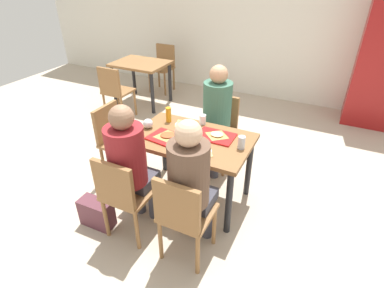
{
  "coord_description": "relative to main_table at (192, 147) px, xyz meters",
  "views": [
    {
      "loc": [
        1.11,
        -2.28,
        2.19
      ],
      "look_at": [
        0.0,
        0.0,
        0.66
      ],
      "focal_mm": 28.38,
      "sensor_mm": 36.0,
      "label": 1
    }
  ],
  "objects": [
    {
      "name": "drink_fridge",
      "position": [
        1.68,
        2.85,
        0.32
      ],
      "size": [
        0.7,
        0.6,
        1.9
      ],
      "primitive_type": "cube",
      "color": "maroon",
      "rests_on": "ground_plane"
    },
    {
      "name": "chair_far_side",
      "position": [
        0.0,
        0.75,
        -0.12
      ],
      "size": [
        0.4,
        0.4,
        0.86
      ],
      "color": "olive",
      "rests_on": "ground_plane"
    },
    {
      "name": "person_far_side",
      "position": [
        -0.0,
        0.61,
        0.12
      ],
      "size": [
        0.32,
        0.42,
        1.27
      ],
      "color": "#383842",
      "rests_on": "ground_plane"
    },
    {
      "name": "chair_near_left",
      "position": [
        -0.29,
        -0.75,
        -0.12
      ],
      "size": [
        0.4,
        0.4,
        0.86
      ],
      "color": "olive",
      "rests_on": "ground_plane"
    },
    {
      "name": "back_wall",
      "position": [
        0.0,
        3.2,
        0.77
      ],
      "size": [
        10.0,
        0.1,
        2.8
      ],
      "primitive_type": "cube",
      "color": "silver",
      "rests_on": "ground_plane"
    },
    {
      "name": "plastic_cup_a",
      "position": [
        -0.03,
        0.31,
        0.15
      ],
      "size": [
        0.07,
        0.07,
        0.1
      ],
      "primitive_type": "cylinder",
      "color": "white",
      "rests_on": "main_table"
    },
    {
      "name": "pizza_slice_b",
      "position": [
        0.21,
        0.12,
        0.13
      ],
      "size": [
        0.19,
        0.17,
        0.02
      ],
      "color": "#C68C47",
      "rests_on": "tray_red_far"
    },
    {
      "name": "condiment_bottle",
      "position": [
        -0.37,
        0.2,
        0.18
      ],
      "size": [
        0.06,
        0.06,
        0.16
      ],
      "primitive_type": "cylinder",
      "color": "orange",
      "rests_on": "main_table"
    },
    {
      "name": "handbag",
      "position": [
        -0.64,
        -0.76,
        -0.49
      ],
      "size": [
        0.32,
        0.17,
        0.28
      ],
      "primitive_type": "cube",
      "rotation": [
        0.0,
        0.0,
        0.02
      ],
      "color": "#592D38",
      "rests_on": "ground_plane"
    },
    {
      "name": "main_table",
      "position": [
        0.0,
        0.0,
        0.0
      ],
      "size": [
        1.15,
        0.73,
        0.73
      ],
      "color": "brown",
      "rests_on": "ground_plane"
    },
    {
      "name": "background_chair_far",
      "position": [
        -1.9,
        2.64,
        -0.12
      ],
      "size": [
        0.4,
        0.4,
        0.86
      ],
      "color": "olive",
      "rests_on": "ground_plane"
    },
    {
      "name": "ground_plane",
      "position": [
        0.0,
        0.0,
        -0.64
      ],
      "size": [
        10.0,
        10.0,
        0.02
      ],
      "primitive_type": "cube",
      "color": "#B7A893"
    },
    {
      "name": "tray_red_far",
      "position": [
        0.2,
        0.11,
        0.11
      ],
      "size": [
        0.36,
        0.26,
        0.02
      ],
      "primitive_type": "cube",
      "rotation": [
        0.0,
        0.0,
        -0.0
      ],
      "color": "red",
      "rests_on": "main_table"
    },
    {
      "name": "chair_left_end",
      "position": [
        -0.96,
        0.0,
        -0.12
      ],
      "size": [
        0.4,
        0.4,
        0.86
      ],
      "color": "olive",
      "rests_on": "ground_plane"
    },
    {
      "name": "plastic_cup_b",
      "position": [
        0.03,
        -0.31,
        0.15
      ],
      "size": [
        0.07,
        0.07,
        0.1
      ],
      "primitive_type": "cylinder",
      "color": "white",
      "rests_on": "main_table"
    },
    {
      "name": "person_in_red",
      "position": [
        -0.29,
        -0.61,
        0.12
      ],
      "size": [
        0.32,
        0.42,
        1.27
      ],
      "color": "#383842",
      "rests_on": "ground_plane"
    },
    {
      "name": "pizza_slice_d",
      "position": [
        0.19,
        -0.22,
        0.12
      ],
      "size": [
        0.19,
        0.24,
        0.02
      ],
      "color": "#DBAD60",
      "rests_on": "paper_plate_near_edge"
    },
    {
      "name": "pizza_slice_a",
      "position": [
        -0.21,
        -0.1,
        0.13
      ],
      "size": [
        0.27,
        0.26,
        0.02
      ],
      "color": "#C68C47",
      "rests_on": "tray_red_near"
    },
    {
      "name": "paper_plate_near_edge",
      "position": [
        0.17,
        -0.2,
        0.11
      ],
      "size": [
        0.22,
        0.22,
        0.01
      ],
      "primitive_type": "cylinder",
      "color": "white",
      "rests_on": "main_table"
    },
    {
      "name": "chair_near_right",
      "position": [
        0.29,
        -0.75,
        -0.12
      ],
      "size": [
        0.4,
        0.4,
        0.86
      ],
      "color": "olive",
      "rests_on": "ground_plane"
    },
    {
      "name": "person_in_brown_jacket",
      "position": [
        0.29,
        -0.61,
        0.12
      ],
      "size": [
        0.32,
        0.42,
        1.27
      ],
      "color": "#383842",
      "rests_on": "ground_plane"
    },
    {
      "name": "background_chair_near",
      "position": [
        -1.9,
        1.18,
        -0.12
      ],
      "size": [
        0.4,
        0.4,
        0.86
      ],
      "color": "olive",
      "rests_on": "ground_plane"
    },
    {
      "name": "tray_red_near",
      "position": [
        -0.2,
        -0.13,
        0.11
      ],
      "size": [
        0.39,
        0.31,
        0.02
      ],
      "primitive_type": "cube",
      "rotation": [
        0.0,
        0.0,
        -0.14
      ],
      "color": "red",
      "rests_on": "main_table"
    },
    {
      "name": "pizza_slice_c",
      "position": [
        -0.19,
        0.2,
        0.12
      ],
      "size": [
        0.24,
        0.23,
        0.02
      ],
      "color": "#DBAD60",
      "rests_on": "paper_plate_center"
    },
    {
      "name": "paper_plate_center",
      "position": [
        -0.17,
        0.2,
        0.11
      ],
      "size": [
        0.22,
        0.22,
        0.01
      ],
      "primitive_type": "cylinder",
      "color": "white",
      "rests_on": "main_table"
    },
    {
      "name": "background_table",
      "position": [
        -1.9,
        1.91,
        -0.02
      ],
      "size": [
        0.9,
        0.7,
        0.73
      ],
      "color": "olive",
      "rests_on": "ground_plane"
    },
    {
      "name": "soda_can",
      "position": [
        0.49,
        0.02,
        0.17
      ],
      "size": [
        0.07,
        0.07,
        0.12
      ],
      "primitive_type": "cylinder",
      "color": "#B7BCC6",
      "rests_on": "main_table"
    },
    {
      "name": "foil_bundle",
      "position": [
        -0.49,
        -0.02,
        0.15
      ],
      "size": [
        0.1,
        0.1,
        0.1
      ],
      "primitive_type": "sphere",
      "color": "silver",
      "rests_on": "main_table"
    }
  ]
}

